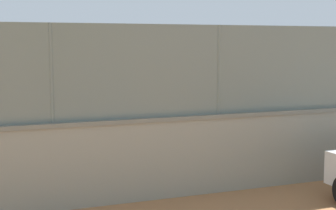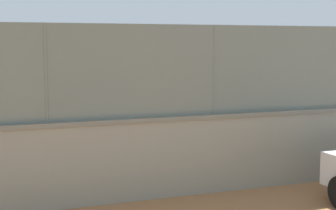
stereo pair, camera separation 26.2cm
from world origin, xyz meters
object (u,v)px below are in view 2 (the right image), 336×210
(player_crossing_court, at_px, (107,94))
(sports_ball, at_px, (185,89))
(player_baseline_waiting, at_px, (201,100))
(player_near_wall_returning, at_px, (256,107))

(player_crossing_court, xyz_separation_m, sports_ball, (-1.69, 4.10, 0.48))
(player_baseline_waiting, bearing_deg, player_crossing_court, -47.96)
(player_baseline_waiting, xyz_separation_m, sports_ball, (1.06, 1.05, 0.52))
(player_crossing_court, relative_size, player_near_wall_returning, 1.09)
(player_baseline_waiting, bearing_deg, sports_ball, 44.83)
(player_baseline_waiting, bearing_deg, player_near_wall_returning, 115.53)
(player_baseline_waiting, distance_m, player_near_wall_returning, 2.42)
(player_baseline_waiting, height_order, player_near_wall_returning, player_baseline_waiting)
(player_baseline_waiting, height_order, sports_ball, player_baseline_waiting)
(player_baseline_waiting, xyz_separation_m, player_near_wall_returning, (-1.04, 2.18, -0.05))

